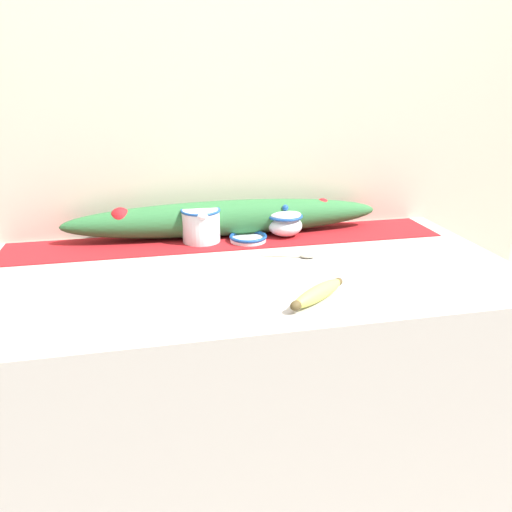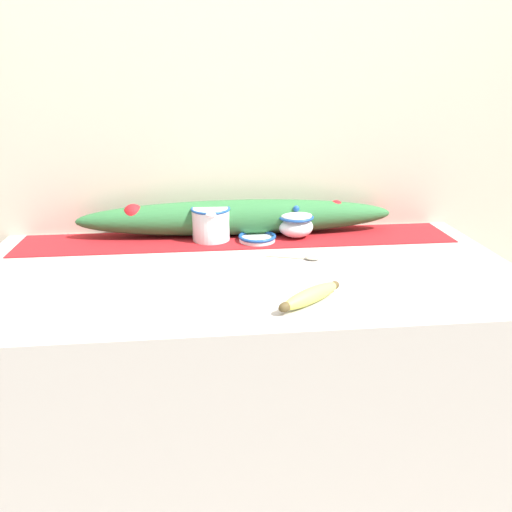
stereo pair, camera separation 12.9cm
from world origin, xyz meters
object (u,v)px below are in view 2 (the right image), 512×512
small_dish (257,238)px  sugar_bowl (296,223)px  cream_pitcher (211,222)px  spoon (309,258)px  banana (310,296)px

small_dish → sugar_bowl: bearing=13.4°
cream_pitcher → small_dish: 0.15m
sugar_bowl → small_dish: 0.13m
small_dish → spoon: (0.13, -0.17, -0.01)m
sugar_bowl → cream_pitcher: bearing=179.8°
cream_pitcher → spoon: bearing=-37.1°
small_dish → banana: banana is taller
small_dish → spoon: size_ratio=0.78×
small_dish → spoon: bearing=-53.5°
banana → small_dish: bearing=99.0°
sugar_bowl → spoon: sugar_bowl is taller
cream_pitcher → banana: size_ratio=0.81×
banana → spoon: (0.06, 0.28, -0.01)m
sugar_bowl → spoon: 0.21m
banana → cream_pitcher: bearing=113.8°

